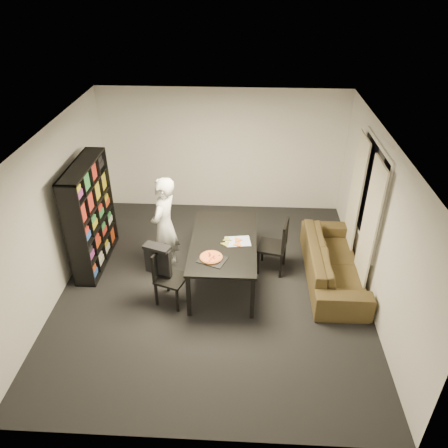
# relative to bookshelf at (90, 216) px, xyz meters

# --- Properties ---
(room) EXTENTS (5.01, 5.51, 2.61)m
(room) POSITION_rel_bookshelf_xyz_m (2.16, -0.60, 0.35)
(room) COLOR black
(room) RESTS_ON ground
(window_pane) EXTENTS (0.02, 1.40, 1.60)m
(window_pane) POSITION_rel_bookshelf_xyz_m (4.64, -0.00, 0.55)
(window_pane) COLOR black
(window_pane) RESTS_ON room
(window_frame) EXTENTS (0.03, 1.52, 1.72)m
(window_frame) POSITION_rel_bookshelf_xyz_m (4.64, -0.00, 0.55)
(window_frame) COLOR white
(window_frame) RESTS_ON room
(curtain_left) EXTENTS (0.03, 0.70, 2.25)m
(curtain_left) POSITION_rel_bookshelf_xyz_m (4.56, -0.52, 0.20)
(curtain_left) COLOR beige
(curtain_left) RESTS_ON room
(curtain_right) EXTENTS (0.03, 0.70, 2.25)m
(curtain_right) POSITION_rel_bookshelf_xyz_m (4.56, 0.52, 0.20)
(curtain_right) COLOR beige
(curtain_right) RESTS_ON room
(bookshelf) EXTENTS (0.35, 1.50, 1.90)m
(bookshelf) POSITION_rel_bookshelf_xyz_m (0.00, 0.00, 0.00)
(bookshelf) COLOR black
(bookshelf) RESTS_ON room
(dining_table) EXTENTS (1.07, 1.92, 0.80)m
(dining_table) POSITION_rel_bookshelf_xyz_m (2.31, -0.41, -0.22)
(dining_table) COLOR black
(dining_table) RESTS_ON room
(chair_left) EXTENTS (0.56, 0.56, 0.94)m
(chair_left) POSITION_rel_bookshelf_xyz_m (1.44, -0.97, -0.42)
(chair_left) COLOR black
(chair_left) RESTS_ON room
(chair_right) EXTENTS (0.55, 0.55, 0.99)m
(chair_right) POSITION_rel_bookshelf_xyz_m (3.22, -0.10, -0.38)
(chair_right) COLOR black
(chair_right) RESTS_ON room
(draped_jacket) EXTENTS (0.45, 0.31, 0.52)m
(draped_jacket) POSITION_rel_bookshelf_xyz_m (1.32, -0.93, -0.18)
(draped_jacket) COLOR black
(draped_jacket) RESTS_ON chair_left
(person) EXTENTS (0.57, 0.73, 1.77)m
(person) POSITION_rel_bookshelf_xyz_m (1.30, -0.16, -0.07)
(person) COLOR silver
(person) RESTS_ON room
(baking_tray) EXTENTS (0.49, 0.45, 0.01)m
(baking_tray) POSITION_rel_bookshelf_xyz_m (2.17, -0.96, -0.14)
(baking_tray) COLOR black
(baking_tray) RESTS_ON dining_table
(pepperoni_pizza) EXTENTS (0.35, 0.35, 0.03)m
(pepperoni_pizza) POSITION_rel_bookshelf_xyz_m (2.15, -0.92, -0.12)
(pepperoni_pizza) COLOR #9D582D
(pepperoni_pizza) RESTS_ON dining_table
(kitchen_towel) EXTENTS (0.44, 0.36, 0.01)m
(kitchen_towel) POSITION_rel_bookshelf_xyz_m (2.54, -0.44, -0.15)
(kitchen_towel) COLOR silver
(kitchen_towel) RESTS_ON dining_table
(pizza_slices) EXTENTS (0.41, 0.36, 0.01)m
(pizza_slices) POSITION_rel_bookshelf_xyz_m (2.45, -0.47, -0.13)
(pizza_slices) COLOR #BF843B
(pizza_slices) RESTS_ON dining_table
(sofa) EXTENTS (0.88, 2.25, 0.66)m
(sofa) POSITION_rel_bookshelf_xyz_m (4.17, -0.27, -0.62)
(sofa) COLOR #392E17
(sofa) RESTS_ON room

